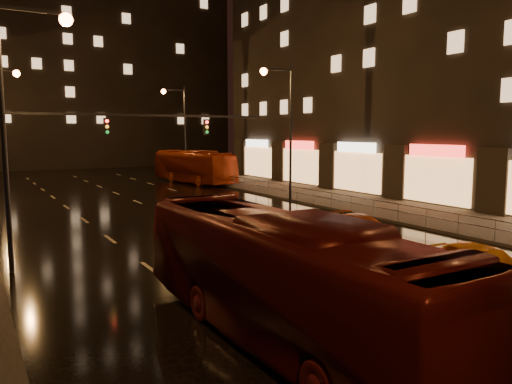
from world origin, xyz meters
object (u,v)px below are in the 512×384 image
taxi_far (363,227)px  bus_curb (194,167)px  bus_red (283,277)px  taxi_near (483,266)px

taxi_far → bus_curb: bearing=86.3°
bus_red → taxi_far: bearing=38.3°
bus_red → bus_curb: bearing=69.5°
taxi_near → taxi_far: taxi_near is taller
bus_curb → taxi_far: 28.65m
taxi_near → taxi_far: bearing=80.6°
bus_red → taxi_far: (9.94, 8.00, -1.04)m
taxi_far → bus_red: bearing=-138.2°
bus_red → taxi_near: size_ratio=2.62×
taxi_near → bus_red: bearing=-175.1°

